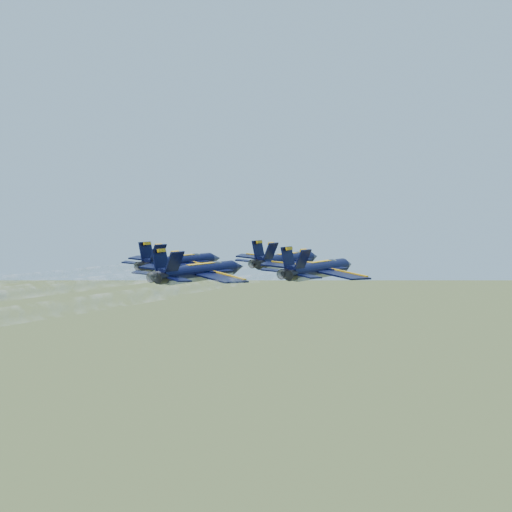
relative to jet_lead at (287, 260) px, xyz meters
The scene contains 4 objects.
jet_lead is the anchor object (origin of this frame).
jet_left 14.04m from the jet_lead, 137.06° to the right, with size 13.32×17.06×3.73m.
jet_right 14.16m from the jet_lead, 48.80° to the right, with size 13.32×17.06×3.73m.
jet_slot 19.98m from the jet_lead, 92.39° to the right, with size 13.32×17.06×3.73m.
Camera 1 is at (42.42, -79.64, 100.35)m, focal length 55.00 mm.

